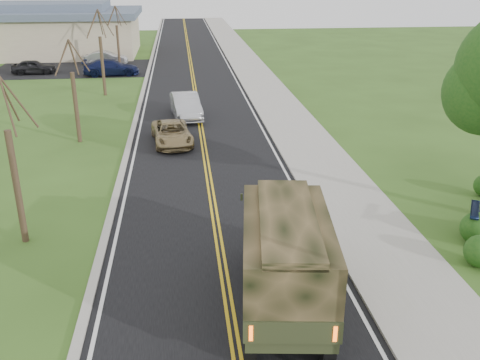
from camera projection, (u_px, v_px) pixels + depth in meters
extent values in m
cube|color=black|center=(193.00, 78.00, 47.90)|extent=(8.00, 120.00, 0.01)
cube|color=#9E998E|center=(239.00, 77.00, 48.31)|extent=(0.30, 120.00, 0.12)
cube|color=#9E998E|center=(258.00, 76.00, 48.49)|extent=(3.20, 120.00, 0.10)
cube|color=#9E998E|center=(146.00, 79.00, 47.45)|extent=(0.30, 120.00, 0.10)
cylinder|color=#38281C|center=(17.00, 188.00, 18.71)|extent=(0.24, 0.24, 4.20)
cylinder|color=#38281C|center=(19.00, 102.00, 17.75)|extent=(1.01, 0.33, 1.90)
cylinder|color=#38281C|center=(10.00, 101.00, 18.19)|extent=(0.13, 1.29, 1.74)
cylinder|color=#38281C|center=(8.00, 106.00, 17.23)|extent=(0.58, 0.90, 1.90)
cylinder|color=#38281C|center=(76.00, 108.00, 29.83)|extent=(0.24, 0.24, 3.96)
cylinder|color=#38281C|center=(79.00, 55.00, 28.93)|extent=(0.96, 0.32, 1.79)
cylinder|color=#38281C|center=(73.00, 56.00, 29.33)|extent=(0.12, 1.22, 1.65)
cylinder|color=#38281C|center=(62.00, 56.00, 28.88)|extent=(0.93, 0.41, 1.79)
cylinder|color=#38281C|center=(62.00, 59.00, 28.34)|extent=(0.75, 0.99, 1.67)
cylinder|color=#38281C|center=(74.00, 57.00, 28.43)|extent=(0.55, 0.85, 1.80)
cylinder|color=#38281C|center=(103.00, 66.00, 40.81)|extent=(0.24, 0.24, 4.44)
cylinder|color=#38281C|center=(106.00, 23.00, 39.80)|extent=(1.07, 0.35, 2.00)
cylinder|color=#38281C|center=(100.00, 23.00, 40.26)|extent=(0.13, 1.36, 1.84)
cylinder|color=#38281C|center=(92.00, 23.00, 39.74)|extent=(1.03, 0.46, 2.00)
cylinder|color=#38281C|center=(92.00, 25.00, 39.14)|extent=(0.83, 1.10, 1.87)
cylinder|color=#38281C|center=(102.00, 24.00, 39.25)|extent=(0.61, 0.95, 2.01)
cylinder|color=#38281C|center=(118.00, 47.00, 51.95)|extent=(0.24, 0.24, 4.08)
cylinder|color=#38281C|center=(121.00, 15.00, 51.02)|extent=(0.99, 0.33, 1.84)
cylinder|color=#38281C|center=(117.00, 16.00, 51.44)|extent=(0.13, 1.25, 1.69)
cylinder|color=#38281C|center=(111.00, 15.00, 50.97)|extent=(0.95, 0.42, 1.85)
cylinder|color=#38281C|center=(111.00, 17.00, 50.42)|extent=(0.77, 1.02, 1.72)
cylinder|color=#38281C|center=(118.00, 16.00, 50.52)|extent=(0.57, 0.88, 1.85)
cube|color=tan|center=(46.00, 35.00, 60.22)|extent=(20.00, 12.00, 4.20)
cube|color=#475466|center=(43.00, 13.00, 59.33)|extent=(21.00, 13.00, 0.70)
cube|color=#475466|center=(42.00, 7.00, 59.07)|extent=(14.00, 8.00, 0.90)
cube|color=black|center=(89.00, 69.00, 52.39)|extent=(18.00, 10.00, 0.02)
cylinder|color=black|center=(250.00, 341.00, 13.50)|extent=(0.45, 1.05, 1.02)
cylinder|color=black|center=(327.00, 342.00, 13.48)|extent=(0.45, 1.05, 1.02)
cylinder|color=black|center=(250.00, 278.00, 16.25)|extent=(0.45, 1.05, 1.02)
cylinder|color=black|center=(314.00, 278.00, 16.23)|extent=(0.45, 1.05, 1.02)
cylinder|color=black|center=(250.00, 256.00, 17.45)|extent=(0.45, 1.05, 1.02)
cylinder|color=black|center=(309.00, 256.00, 17.43)|extent=(0.45, 1.05, 1.02)
cube|color=#31381E|center=(283.00, 274.00, 15.55)|extent=(3.01, 6.71, 0.32)
cube|color=#31381E|center=(280.00, 215.00, 17.45)|extent=(2.42, 2.02, 1.30)
cube|color=black|center=(278.00, 199.00, 18.16)|extent=(2.03, 0.33, 0.65)
cube|color=#31381E|center=(285.00, 282.00, 14.73)|extent=(2.91, 5.16, 0.14)
cube|color=black|center=(287.00, 251.00, 14.37)|extent=(2.91, 5.16, 1.85)
cube|color=black|center=(288.00, 219.00, 14.01)|extent=(2.08, 5.06, 0.23)
cube|color=#31381E|center=(293.00, 332.00, 12.37)|extent=(2.31, 0.40, 0.60)
cube|color=#FF590C|center=(251.00, 333.00, 12.33)|extent=(0.10, 0.05, 0.42)
cube|color=#FF590C|center=(335.00, 334.00, 12.31)|extent=(0.10, 0.05, 0.42)
imported|color=#9B8557|center=(172.00, 133.00, 30.00)|extent=(2.56, 4.63, 1.23)
imported|color=#ABABB0|center=(186.00, 106.00, 35.15)|extent=(2.20, 4.94, 1.58)
imported|color=black|center=(34.00, 67.00, 49.55)|extent=(3.94, 1.66, 1.33)
imported|color=#A4A5A9|center=(106.00, 58.00, 54.10)|extent=(4.32, 1.75, 1.39)
imported|color=#10163A|center=(111.00, 67.00, 48.95)|extent=(5.17, 2.41, 1.46)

